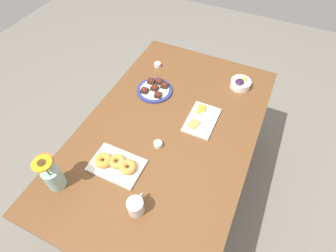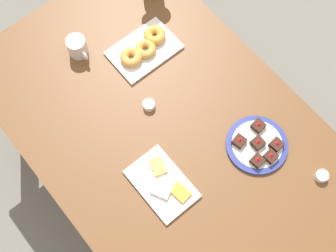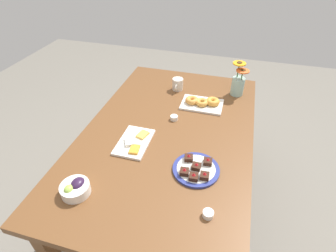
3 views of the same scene
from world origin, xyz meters
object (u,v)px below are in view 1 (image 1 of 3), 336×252
(coffee_mug, at_px, (136,206))
(flower_vase, at_px, (53,176))
(grape_bowl, at_px, (241,83))
(jam_cup_honey, at_px, (157,65))
(cheese_platter, at_px, (202,119))
(dessert_plate, at_px, (155,90))
(jam_cup_berry, at_px, (158,144))
(dining_table, at_px, (168,139))
(croissant_platter, at_px, (116,164))

(coffee_mug, relative_size, flower_vase, 0.47)
(grape_bowl, bearing_deg, flower_vase, 149.37)
(jam_cup_honey, bearing_deg, cheese_platter, -126.72)
(jam_cup_honey, xyz_separation_m, dessert_plate, (-0.24, -0.10, -0.00))
(jam_cup_honey, height_order, jam_cup_berry, same)
(dining_table, relative_size, dessert_plate, 6.69)
(dessert_plate, relative_size, flower_vase, 0.98)
(dessert_plate, bearing_deg, cheese_platter, -106.65)
(cheese_platter, height_order, dessert_plate, dessert_plate)
(jam_cup_berry, xyz_separation_m, dessert_plate, (0.39, 0.22, -0.00))
(dining_table, bearing_deg, dessert_plate, 39.57)
(flower_vase, bearing_deg, jam_cup_berry, -40.16)
(coffee_mug, relative_size, jam_cup_honey, 2.39)
(dining_table, bearing_deg, grape_bowl, -27.58)
(cheese_platter, distance_m, flower_vase, 0.88)
(jam_cup_honey, distance_m, flower_vase, 1.07)
(coffee_mug, relative_size, cheese_platter, 0.44)
(dessert_plate, height_order, flower_vase, flower_vase)
(coffee_mug, xyz_separation_m, cheese_platter, (0.66, -0.09, -0.04))
(cheese_platter, height_order, flower_vase, flower_vase)
(jam_cup_honey, bearing_deg, croissant_platter, -168.56)
(dessert_plate, bearing_deg, croissant_platter, -173.13)
(coffee_mug, relative_size, dessert_plate, 0.48)
(dining_table, xyz_separation_m, jam_cup_berry, (-0.13, 0.01, 0.10))
(dessert_plate, bearing_deg, coffee_mug, -159.52)
(dining_table, relative_size, jam_cup_berry, 33.33)
(cheese_platter, xyz_separation_m, jam_cup_berry, (-0.28, 0.16, 0.01))
(grape_bowl, xyz_separation_m, flower_vase, (-1.11, 0.66, 0.05))
(croissant_platter, relative_size, jam_cup_berry, 5.83)
(croissant_platter, relative_size, jam_cup_honey, 5.83)
(croissant_platter, bearing_deg, jam_cup_honey, 11.44)
(cheese_platter, xyz_separation_m, jam_cup_honey, (0.36, 0.48, 0.01))
(coffee_mug, xyz_separation_m, jam_cup_honey, (1.02, 0.39, -0.03))
(coffee_mug, xyz_separation_m, flower_vase, (-0.05, 0.43, 0.04))
(coffee_mug, height_order, dessert_plate, coffee_mug)
(cheese_platter, xyz_separation_m, flower_vase, (-0.71, 0.52, 0.07))
(coffee_mug, height_order, jam_cup_berry, coffee_mug)
(jam_cup_berry, relative_size, dessert_plate, 0.20)
(grape_bowl, bearing_deg, cheese_platter, 161.31)
(cheese_platter, bearing_deg, flower_vase, 143.73)
(coffee_mug, height_order, cheese_platter, coffee_mug)
(cheese_platter, height_order, jam_cup_honey, cheese_platter)
(coffee_mug, relative_size, croissant_platter, 0.41)
(jam_cup_honey, distance_m, dessert_plate, 0.26)
(dining_table, distance_m, jam_cup_honey, 0.61)
(flower_vase, bearing_deg, dining_table, -33.50)
(flower_vase, bearing_deg, dessert_plate, -9.89)
(grape_bowl, distance_m, jam_cup_honey, 0.61)
(coffee_mug, height_order, jam_cup_honey, coffee_mug)
(coffee_mug, distance_m, dessert_plate, 0.83)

